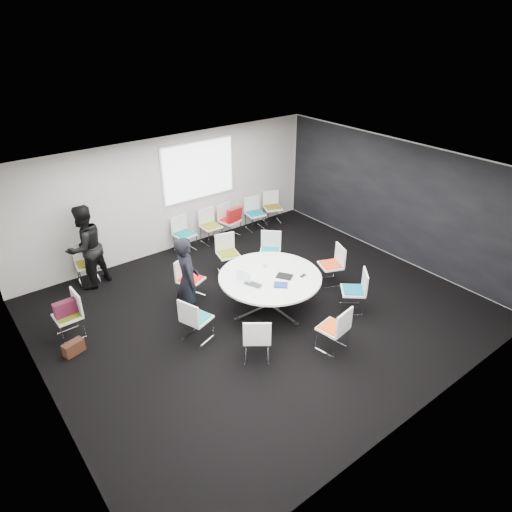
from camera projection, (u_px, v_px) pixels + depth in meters
room_shell at (265, 247)px, 8.51m from camera, size 8.08×7.08×2.88m
conference_table at (270, 285)px, 8.99m from camera, size 2.01×2.01×0.73m
projection_screen at (199, 171)px, 11.08m from camera, size 1.90×0.03×1.35m
chair_ring_a at (331, 272)px, 9.92m from camera, size 0.59×0.59×0.88m
chair_ring_b at (270, 258)px, 10.46m from camera, size 0.64×0.64×0.88m
chair_ring_c at (228, 261)px, 10.36m from camera, size 0.55×0.55×0.88m
chair_ring_d at (191, 287)px, 9.39m from camera, size 0.59×0.59×0.88m
chair_ring_e at (197, 326)px, 8.22m from camera, size 0.58×0.58×0.88m
chair_ring_f at (257, 345)px, 7.76m from camera, size 0.64×0.63×0.88m
chair_ring_g at (333, 336)px, 7.97m from camera, size 0.53×0.52×0.88m
chair_ring_h at (353, 298)px, 9.02m from camera, size 0.64×0.64×0.88m
chair_back_a at (185, 241)px, 11.26m from camera, size 0.50×0.49×0.88m
chair_back_b at (211, 232)px, 11.67m from camera, size 0.47×0.45×0.88m
chair_back_c at (229, 227)px, 11.98m from camera, size 0.54×0.53×0.88m
chair_back_d at (255, 219)px, 12.38m from camera, size 0.53×0.52×0.88m
chair_back_e at (272, 213)px, 12.76m from camera, size 0.59×0.59×0.88m
chair_spare_left at (70, 323)px, 8.29m from camera, size 0.46×0.47×0.88m
chair_person_back at (88, 271)px, 9.96m from camera, size 0.52×0.51×0.88m
person_main at (188, 280)px, 8.45m from camera, size 0.58×0.73×1.76m
person_back at (85, 247)px, 9.54m from camera, size 1.09×0.98×1.85m
laptop at (254, 283)px, 8.63m from camera, size 0.34×0.40×0.03m
laptop_lid at (243, 276)px, 8.64m from camera, size 0.13×0.28×0.22m
notebook_black at (284, 276)px, 8.86m from camera, size 0.34×0.37×0.02m
tablet_folio at (281, 285)px, 8.57m from camera, size 0.33×0.32×0.03m
papers_right at (286, 260)px, 9.44m from camera, size 0.36×0.32×0.00m
papers_front at (296, 269)px, 9.13m from camera, size 0.32×0.25×0.00m
cup at (265, 265)px, 9.17m from camera, size 0.08×0.08×0.09m
phone at (303, 276)px, 8.89m from camera, size 0.15×0.10×0.01m
maroon_bag at (65, 308)px, 8.12m from camera, size 0.40×0.15×0.28m
brown_bag at (74, 348)px, 7.94m from camera, size 0.39×0.25×0.24m
red_jacket at (234, 214)px, 11.62m from camera, size 0.45×0.19×0.36m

